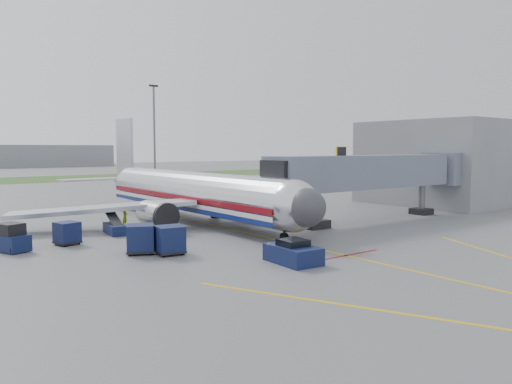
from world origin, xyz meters
TOP-DOWN VIEW (x-y plane):
  - ground at (0.00, 0.00)m, footprint 400.00×400.00m
  - grass_strip at (0.00, 90.00)m, footprint 300.00×25.00m
  - apron_markings at (0.00, -7.40)m, footprint 21.52×50.00m
  - airliner at (0.00, 15.25)m, footprint 32.10×35.67m
  - jet_bridge at (12.86, 5.00)m, footprint 25.30×4.00m
  - terminal at (30.00, 10.00)m, footprint 10.00×16.00m
  - light_mast_right at (25.00, 75.00)m, footprint 2.00×0.44m
  - pushback_tug at (-4.00, -3.50)m, footprint 2.28×3.50m
  - baggage_tug at (-16.55, 10.23)m, footprint 2.22×2.98m
  - baggage_cart_a at (-12.90, 10.31)m, footprint 1.79×1.79m
  - baggage_cart_b at (-8.67, 3.05)m, footprint 1.90×1.90m
  - baggage_cart_c at (-10.05, 4.42)m, footprint 2.29×2.29m
  - belt_loader at (-8.54, 12.60)m, footprint 1.59×3.84m
  - ground_power_cart at (7.29, 8.00)m, footprint 1.95×1.67m
  - ramp_worker at (-6.53, 15.44)m, footprint 0.74×0.75m

SIDE VIEW (x-z plane):
  - ground at x=0.00m, z-range 0.00..0.00m
  - apron_markings at x=0.00m, z-range 0.00..0.01m
  - grass_strip at x=0.00m, z-range 0.00..0.01m
  - belt_loader at x=-8.54m, z-range -0.46..1.37m
  - pushback_tug at x=-4.00m, z-range -0.12..1.29m
  - ground_power_cart at x=7.29m, z-range -0.01..1.31m
  - baggage_cart_a at x=-12.90m, z-range 0.01..1.61m
  - baggage_tug at x=-16.55m, z-range -0.11..1.76m
  - ramp_worker at x=-6.53m, z-range 0.00..1.74m
  - baggage_cart_b at x=-8.67m, z-range 0.02..1.84m
  - baggage_cart_c at x=-10.05m, z-range 0.02..1.88m
  - airliner at x=0.00m, z-range -2.48..7.77m
  - jet_bridge at x=12.86m, z-range 1.02..7.92m
  - terminal at x=30.00m, z-range 0.00..10.00m
  - light_mast_right at x=25.00m, z-range 0.58..20.98m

